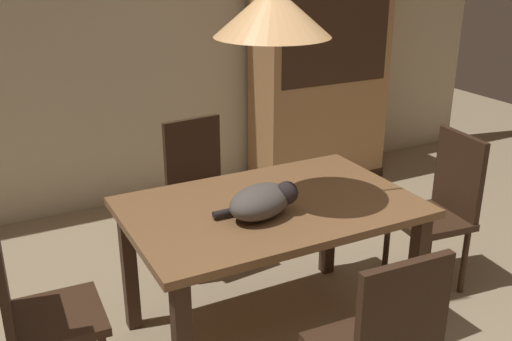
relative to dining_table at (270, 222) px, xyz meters
The scene contains 8 objects.
back_wall 2.22m from the dining_table, 88.91° to the left, with size 6.40×0.10×2.90m, color beige.
dining_table is the anchor object (origin of this frame).
chair_right_side 1.14m from the dining_table, ahead, with size 0.44×0.44×0.93m.
chair_far_back 0.89m from the dining_table, 90.54° to the left, with size 0.44×0.44×0.93m.
chair_left_side 1.14m from the dining_table, behind, with size 0.42×0.42×0.93m.
cat_sleeping 0.23m from the dining_table, 134.26° to the right, with size 0.41×0.33×0.16m.
pendant_lamp 1.01m from the dining_table, 82.87° to the left, with size 0.52×0.52×1.30m.
hutch_bookcase 2.25m from the dining_table, 50.93° to the left, with size 1.12×0.45×1.85m.
Camera 1 is at (-1.31, -1.70, 1.93)m, focal length 41.42 mm.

